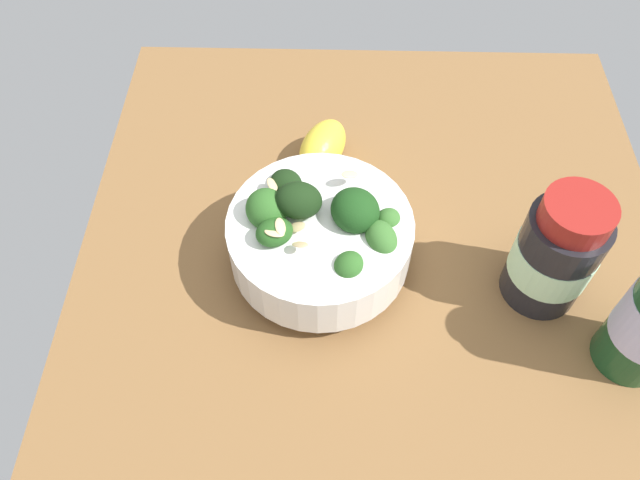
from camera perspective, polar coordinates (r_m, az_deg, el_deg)
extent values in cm
cube|color=brown|center=(66.72, 4.92, -0.48)|extent=(61.04, 61.04, 3.67)
cylinder|color=white|center=(62.32, 0.00, -1.67)|extent=(9.72, 9.72, 1.70)
cylinder|color=white|center=(59.51, 0.00, 0.14)|extent=(17.67, 17.67, 5.10)
cylinder|color=silver|center=(57.77, 0.00, 1.38)|extent=(15.44, 15.44, 0.80)
cylinder|color=#2F662B|center=(61.39, -3.09, 4.30)|extent=(1.63, 1.67, 1.33)
ellipsoid|color=black|center=(60.30, -3.15, 5.17)|extent=(4.57, 4.64, 2.80)
cylinder|color=#2F662B|center=(58.55, 3.18, 1.72)|extent=(1.81, 1.89, 1.29)
ellipsoid|color=#194216|center=(57.21, 3.26, 2.75)|extent=(6.46, 6.81, 4.65)
cylinder|color=#3C7A32|center=(57.14, -4.13, -0.14)|extent=(1.22, 1.39, 1.30)
ellipsoid|color=#23511C|center=(55.95, -4.22, 0.73)|extent=(4.95, 4.85, 3.59)
cylinder|color=#589D47|center=(55.87, 2.60, -3.06)|extent=(1.31, 1.37, 1.28)
ellipsoid|color=#2D6023|center=(54.75, 2.65, -2.32)|extent=(3.89, 4.33, 3.37)
cylinder|color=#2F662B|center=(57.96, 5.91, -0.74)|extent=(1.38, 1.63, 1.64)
ellipsoid|color=#386B2B|center=(56.63, 6.05, 0.20)|extent=(4.74, 4.42, 3.35)
cylinder|color=#4A8F3C|center=(59.31, 6.14, 1.11)|extent=(1.09, 1.27, 1.13)
ellipsoid|color=#386B2B|center=(58.34, 6.25, 1.82)|extent=(3.41, 3.96, 3.29)
cylinder|color=#589D47|center=(58.84, -4.82, 1.75)|extent=(1.72, 1.86, 1.54)
ellipsoid|color=#2D6023|center=(57.38, -4.95, 2.86)|extent=(6.32, 5.55, 5.17)
cylinder|color=#589D47|center=(58.31, -1.91, 2.45)|extent=(2.26, 2.11, 2.09)
ellipsoid|color=black|center=(56.76, -1.96, 3.67)|extent=(5.05, 5.44, 5.37)
ellipsoid|color=#DBBC84|center=(59.22, 2.76, 6.06)|extent=(1.63, 2.05, 0.85)
ellipsoid|color=#DBBC84|center=(54.87, -3.68, 1.25)|extent=(1.96, 1.30, 0.83)
ellipsoid|color=#DBBC84|center=(56.44, -2.18, 1.20)|extent=(1.09, 1.83, 1.20)
ellipsoid|color=#DBBC84|center=(54.63, -4.22, 0.68)|extent=(1.20, 1.90, 0.66)
ellipsoid|color=#DBBC84|center=(59.34, -4.40, 5.41)|extent=(2.02, 1.55, 0.79)
ellipsoid|color=#DBBC84|center=(54.63, -1.84, -0.42)|extent=(1.70, 2.05, 1.33)
ellipsoid|color=yellow|center=(69.75, 0.24, 8.54)|extent=(8.94, 7.21, 4.88)
cylinder|color=black|center=(60.78, 20.69, -1.52)|extent=(7.34, 7.34, 10.84)
cylinder|color=maroon|center=(55.80, 22.64, 2.26)|extent=(6.18, 6.18, 2.33)
cylinder|color=#C0EEBB|center=(60.86, 20.66, -1.57)|extent=(7.48, 7.48, 3.87)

